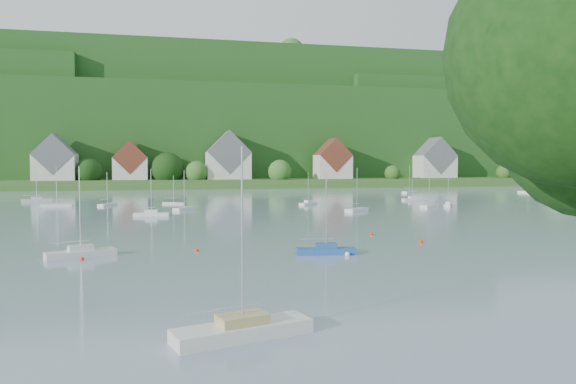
{
  "coord_description": "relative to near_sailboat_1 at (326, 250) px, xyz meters",
  "views": [
    {
      "loc": [
        -17.83,
        -15.12,
        8.86
      ],
      "look_at": [
        2.44,
        75.0,
        4.0
      ],
      "focal_mm": 34.07,
      "sensor_mm": 36.0,
      "label": 1
    }
  ],
  "objects": [
    {
      "name": "mooring_buoy_1",
      "position": [
        1.71,
        -1.42,
        -0.43
      ],
      "size": [
        0.49,
        0.49,
        0.49
      ],
      "primitive_type": "sphere",
      "color": "white",
      "rests_on": "ground"
    },
    {
      "name": "mooring_buoy_2",
      "position": [
        9.7,
        12.67,
        -0.43
      ],
      "size": [
        0.41,
        0.41,
        0.41
      ],
      "primitive_type": "sphere",
      "color": "#EF3205",
      "rests_on": "ground"
    },
    {
      "name": "village_building_1",
      "position": [
        -27.4,
        153.29,
        8.32
      ],
      "size": [
        12.0,
        9.36,
        14.0
      ],
      "color": "beige",
      "rests_on": "far_shore_strip"
    },
    {
      "name": "village_building_3",
      "position": [
        47.6,
        150.29,
        9.0
      ],
      "size": [
        13.0,
        10.4,
        15.5
      ],
      "color": "beige",
      "rests_on": "far_shore_strip"
    },
    {
      "name": "mooring_buoy_0",
      "position": [
        -22.77,
        1.67,
        -0.43
      ],
      "size": [
        0.39,
        0.39,
        0.39
      ],
      "primitive_type": "sphere",
      "color": "#EF3205",
      "rests_on": "ground"
    },
    {
      "name": "village_building_2",
      "position": [
        7.6,
        152.29,
        9.84
      ],
      "size": [
        16.0,
        11.44,
        18.0
      ],
      "color": "beige",
      "rests_on": "far_shore_strip"
    },
    {
      "name": "village_building_0",
      "position": [
        -52.4,
        151.29,
        9.08
      ],
      "size": [
        14.0,
        10.4,
        16.0
      ],
      "color": "beige",
      "rests_on": "far_shore_strip"
    },
    {
      "name": "near_sailboat_6",
      "position": [
        -23.13,
        3.4,
        0.02
      ],
      "size": [
        6.54,
        3.99,
        8.56
      ],
      "rotation": [
        0.0,
        0.0,
        0.38
      ],
      "color": "silver",
      "rests_on": "ground"
    },
    {
      "name": "mooring_buoy_5",
      "position": [
        -12.22,
        4.38,
        -0.43
      ],
      "size": [
        0.41,
        0.41,
        0.41
      ],
      "primitive_type": "sphere",
      "color": "#EF3205",
      "rests_on": "ground"
    },
    {
      "name": "near_sailboat_2",
      "position": [
        -11.5,
        -23.7,
        0.06
      ],
      "size": [
        7.47,
        3.93,
        9.72
      ],
      "rotation": [
        0.0,
        0.0,
        0.28
      ],
      "color": "silver",
      "rests_on": "ground"
    },
    {
      "name": "village_building_4",
      "position": [
        92.6,
        154.29,
        9.16
      ],
      "size": [
        15.0,
        10.4,
        16.5
      ],
      "color": "beige",
      "rests_on": "far_shore_strip"
    },
    {
      "name": "mooring_buoy_3",
      "position": [
        12.56,
        5.03,
        -0.43
      ],
      "size": [
        0.47,
        0.47,
        0.47
      ],
      "primitive_type": "sphere",
      "color": "#EF3205",
      "rests_on": "ground"
    },
    {
      "name": "far_sailboat_cluster",
      "position": [
        7.83,
        75.8,
        -0.06
      ],
      "size": [
        206.03,
        73.13,
        8.71
      ],
      "color": "silver",
      "rests_on": "ground"
    },
    {
      "name": "near_sailboat_1",
      "position": [
        0.0,
        0.0,
        0.0
      ],
      "size": [
        5.98,
        2.43,
        7.85
      ],
      "rotation": [
        0.0,
        0.0,
        -0.14
      ],
      "color": "#235099",
      "rests_on": "ground"
    },
    {
      "name": "far_shore_strip",
      "position": [
        2.6,
        164.29,
        1.07
      ],
      "size": [
        600.0,
        60.0,
        3.0
      ],
      "primitive_type": "cube",
      "color": "#31551F",
      "rests_on": "ground"
    },
    {
      "name": "forested_ridge",
      "position": [
        2.99,
        232.86,
        22.46
      ],
      "size": [
        620.0,
        181.22,
        69.89
      ],
      "color": "#153F14",
      "rests_on": "ground"
    }
  ]
}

